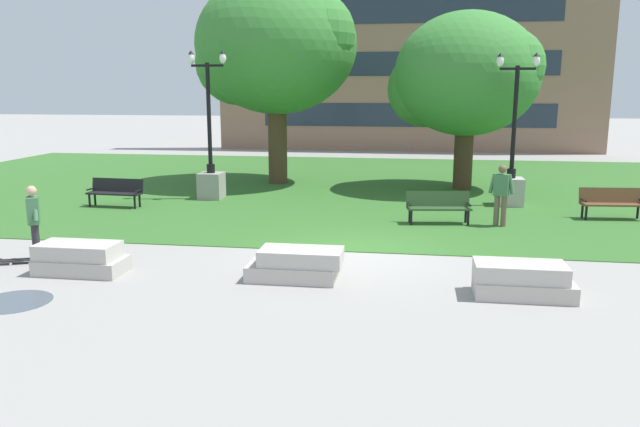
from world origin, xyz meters
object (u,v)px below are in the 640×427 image
concrete_block_left (296,265)px  park_bench_near_right (116,191)px  person_skateboarder (34,219)px  park_bench_far_left (438,205)px  lamp_post_left (211,169)px  concrete_block_center (80,259)px  park_bench_near_left (612,201)px  concrete_block_right (522,281)px  lamp_post_right (511,175)px  skateboard (22,260)px  person_bystander_near_lawn (501,192)px

concrete_block_left → park_bench_near_right: size_ratio=1.04×
person_skateboarder → park_bench_far_left: 10.47m
person_skateboarder → lamp_post_left: lamp_post_left is taller
concrete_block_center → park_bench_far_left: size_ratio=0.97×
person_skateboarder → park_bench_near_left: bearing=25.5°
concrete_block_left → concrete_block_right: same height
concrete_block_right → lamp_post_right: (1.12, 9.38, 0.71)m
concrete_block_left → person_skateboarder: bearing=175.4°
park_bench_far_left → lamp_post_right: size_ratio=0.38×
person_skateboarder → lamp_post_right: lamp_post_right is taller
skateboard → park_bench_far_left: bearing=31.0°
concrete_block_center → skateboard: concrete_block_center is taller
concrete_block_right → skateboard: bearing=176.4°
concrete_block_right → park_bench_far_left: bearing=102.0°
park_bench_near_right → concrete_block_left: bearing=-43.2°
lamp_post_right → person_bystander_near_lawn: bearing=-102.6°
concrete_block_right → lamp_post_left: 12.83m
concrete_block_right → park_bench_near_left: park_bench_near_left is taller
park_bench_near_right → park_bench_far_left: size_ratio=0.99×
skateboard → lamp_post_right: lamp_post_right is taller
concrete_block_center → person_bystander_near_lawn: (9.26, 5.90, 0.68)m
park_bench_near_right → park_bench_far_left: same height
concrete_block_left → person_bystander_near_lawn: size_ratio=1.12×
person_skateboarder → park_bench_far_left: person_skateboarder is taller
park_bench_far_left → person_bystander_near_lawn: bearing=-4.3°
concrete_block_center → skateboard: bearing=163.9°
park_bench_far_left → lamp_post_left: 8.23m
park_bench_near_right → person_bystander_near_lawn: (11.95, -1.15, 0.44)m
concrete_block_center → park_bench_far_left: 9.68m
concrete_block_left → park_bench_far_left: 6.54m
park_bench_near_left → park_bench_far_left: bearing=-164.7°
park_bench_near_right → person_bystander_near_lawn: bearing=-5.5°
skateboard → concrete_block_center: bearing=-16.1°
park_bench_far_left → person_skateboarder: bearing=-149.4°
park_bench_far_left → lamp_post_right: 4.03m
person_skateboarder → lamp_post_left: size_ratio=0.34×
skateboard → park_bench_far_left: (9.23, 5.54, 0.45)m
concrete_block_left → park_bench_near_left: park_bench_near_left is taller
park_bench_near_right → lamp_post_right: (12.69, 2.16, 0.48)m
park_bench_near_left → park_bench_near_right: bearing=-178.6°
concrete_block_center → park_bench_near_left: 14.64m
park_bench_near_left → park_bench_near_right: size_ratio=1.01×
concrete_block_left → person_skateboarder: (-5.99, 0.48, 0.66)m
skateboard → park_bench_near_right: park_bench_near_right is taller
person_skateboarder → park_bench_near_right: (-1.26, 6.34, -0.43)m
concrete_block_left → concrete_block_right: size_ratio=1.06×
concrete_block_center → concrete_block_right: bearing=-1.2°
lamp_post_left → concrete_block_right: bearing=-45.4°
concrete_block_left → concrete_block_center: bearing=-177.2°
person_skateboarder → park_bench_near_right: bearing=101.2°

